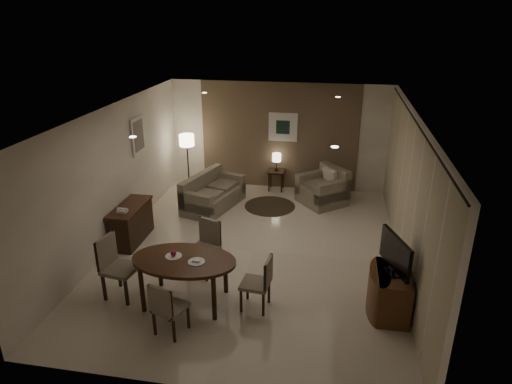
% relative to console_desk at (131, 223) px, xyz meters
% --- Properties ---
extents(room_shell, '(5.50, 7.00, 2.70)m').
position_rel_console_desk_xyz_m(room_shell, '(2.49, 0.40, 0.98)').
color(room_shell, beige).
rests_on(room_shell, ground).
extents(taupe_accent, '(3.96, 0.03, 2.70)m').
position_rel_console_desk_xyz_m(taupe_accent, '(2.49, 3.48, 0.98)').
color(taupe_accent, brown).
rests_on(taupe_accent, wall_back).
extents(curtain_wall, '(0.08, 6.70, 2.58)m').
position_rel_console_desk_xyz_m(curtain_wall, '(5.17, 0.00, 0.95)').
color(curtain_wall, '#BBB092').
rests_on(curtain_wall, wall_right).
extents(curtain_rod, '(0.03, 6.80, 0.03)m').
position_rel_console_desk_xyz_m(curtain_rod, '(5.17, 0.00, 2.27)').
color(curtain_rod, black).
rests_on(curtain_rod, wall_right).
extents(art_back_frame, '(0.72, 0.03, 0.72)m').
position_rel_console_desk_xyz_m(art_back_frame, '(2.59, 3.46, 1.23)').
color(art_back_frame, silver).
rests_on(art_back_frame, wall_back).
extents(art_back_canvas, '(0.34, 0.01, 0.34)m').
position_rel_console_desk_xyz_m(art_back_canvas, '(2.59, 3.44, 1.23)').
color(art_back_canvas, black).
rests_on(art_back_canvas, wall_back).
extents(art_left_frame, '(0.03, 0.60, 0.80)m').
position_rel_console_desk_xyz_m(art_left_frame, '(-0.23, 1.20, 1.48)').
color(art_left_frame, silver).
rests_on(art_left_frame, wall_left).
extents(art_left_canvas, '(0.01, 0.46, 0.64)m').
position_rel_console_desk_xyz_m(art_left_canvas, '(-0.21, 1.20, 1.48)').
color(art_left_canvas, gray).
rests_on(art_left_canvas, wall_left).
extents(downlight_nl, '(0.10, 0.10, 0.01)m').
position_rel_console_desk_xyz_m(downlight_nl, '(1.09, -1.80, 2.31)').
color(downlight_nl, white).
rests_on(downlight_nl, ceiling).
extents(downlight_nr, '(0.10, 0.10, 0.01)m').
position_rel_console_desk_xyz_m(downlight_nr, '(3.89, -1.80, 2.31)').
color(downlight_nr, white).
rests_on(downlight_nr, ceiling).
extents(downlight_fl, '(0.10, 0.10, 0.01)m').
position_rel_console_desk_xyz_m(downlight_fl, '(1.09, 1.80, 2.31)').
color(downlight_fl, white).
rests_on(downlight_fl, ceiling).
extents(downlight_fr, '(0.10, 0.10, 0.01)m').
position_rel_console_desk_xyz_m(downlight_fr, '(3.89, 1.80, 2.31)').
color(downlight_fr, white).
rests_on(downlight_fr, ceiling).
extents(console_desk, '(0.48, 1.20, 0.75)m').
position_rel_console_desk_xyz_m(console_desk, '(0.00, 0.00, 0.00)').
color(console_desk, '#4A2B17').
rests_on(console_desk, floor).
extents(telephone, '(0.20, 0.14, 0.09)m').
position_rel_console_desk_xyz_m(telephone, '(0.00, -0.30, 0.43)').
color(telephone, white).
rests_on(telephone, console_desk).
extents(tv_cabinet, '(0.48, 0.90, 0.70)m').
position_rel_console_desk_xyz_m(tv_cabinet, '(4.89, -1.50, -0.03)').
color(tv_cabinet, brown).
rests_on(tv_cabinet, floor).
extents(flat_tv, '(0.36, 0.85, 0.60)m').
position_rel_console_desk_xyz_m(flat_tv, '(4.87, -1.50, 0.65)').
color(flat_tv, black).
rests_on(flat_tv, tv_cabinet).
extents(dining_table, '(1.64, 1.03, 0.77)m').
position_rel_console_desk_xyz_m(dining_table, '(1.71, -1.79, 0.01)').
color(dining_table, '#4A2B17').
rests_on(dining_table, floor).
extents(chair_near, '(0.52, 0.52, 0.86)m').
position_rel_console_desk_xyz_m(chair_near, '(1.74, -2.53, 0.05)').
color(chair_near, gray).
rests_on(chair_near, floor).
extents(chair_far, '(0.59, 0.59, 0.96)m').
position_rel_console_desk_xyz_m(chair_far, '(1.76, -0.92, 0.10)').
color(chair_far, gray).
rests_on(chair_far, floor).
extents(chair_left, '(0.57, 0.57, 1.03)m').
position_rel_console_desk_xyz_m(chair_left, '(0.66, -1.81, 0.14)').
color(chair_left, gray).
rests_on(chair_left, floor).
extents(chair_right, '(0.46, 0.46, 0.88)m').
position_rel_console_desk_xyz_m(chair_right, '(2.83, -1.74, 0.07)').
color(chair_right, gray).
rests_on(chair_right, floor).
extents(plate_a, '(0.26, 0.26, 0.02)m').
position_rel_console_desk_xyz_m(plate_a, '(1.53, -1.74, 0.40)').
color(plate_a, white).
rests_on(plate_a, dining_table).
extents(plate_b, '(0.26, 0.26, 0.02)m').
position_rel_console_desk_xyz_m(plate_b, '(1.93, -1.84, 0.40)').
color(plate_b, white).
rests_on(plate_b, dining_table).
extents(fruit_apple, '(0.09, 0.09, 0.09)m').
position_rel_console_desk_xyz_m(fruit_apple, '(1.53, -1.74, 0.46)').
color(fruit_apple, maroon).
rests_on(fruit_apple, plate_a).
extents(napkin, '(0.12, 0.08, 0.03)m').
position_rel_console_desk_xyz_m(napkin, '(1.93, -1.84, 0.43)').
color(napkin, white).
rests_on(napkin, plate_b).
extents(round_rug, '(1.19, 1.19, 0.01)m').
position_rel_console_desk_xyz_m(round_rug, '(2.47, 2.16, -0.37)').
color(round_rug, '#3A2F20').
rests_on(round_rug, floor).
extents(sofa, '(1.83, 1.27, 0.78)m').
position_rel_console_desk_xyz_m(sofa, '(1.18, 1.90, 0.02)').
color(sofa, gray).
rests_on(sofa, floor).
extents(armchair, '(1.33, 1.33, 0.86)m').
position_rel_console_desk_xyz_m(armchair, '(3.67, 2.57, 0.06)').
color(armchair, gray).
rests_on(armchair, floor).
extents(side_table, '(0.41, 0.41, 0.52)m').
position_rel_console_desk_xyz_m(side_table, '(2.47, 3.25, -0.12)').
color(side_table, black).
rests_on(side_table, floor).
extents(table_lamp, '(0.22, 0.22, 0.50)m').
position_rel_console_desk_xyz_m(table_lamp, '(2.47, 3.25, 0.39)').
color(table_lamp, '#FFEAC1').
rests_on(table_lamp, side_table).
extents(floor_lamp, '(0.37, 0.37, 1.46)m').
position_rel_console_desk_xyz_m(floor_lamp, '(0.28, 2.83, 0.36)').
color(floor_lamp, '#FFE5B7').
rests_on(floor_lamp, floor).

